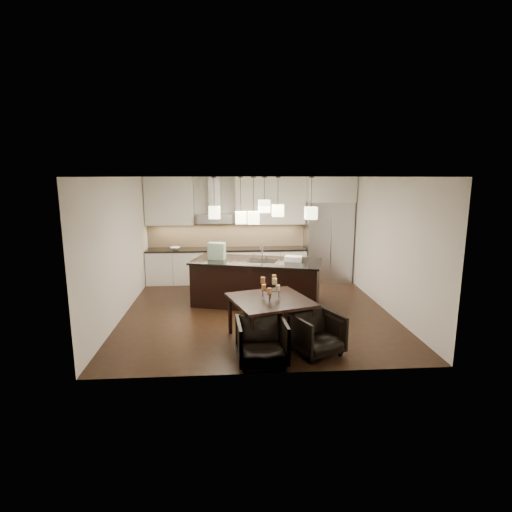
{
  "coord_description": "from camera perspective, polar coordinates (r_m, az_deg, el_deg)",
  "views": [
    {
      "loc": [
        -0.6,
        -8.07,
        2.81
      ],
      "look_at": [
        0.0,
        0.2,
        1.15
      ],
      "focal_mm": 28.0,
      "sensor_mm": 36.0,
      "label": 1
    }
  ],
  "objects": [
    {
      "name": "hood_chimney",
      "position": [
        10.68,
        -5.95,
        8.63
      ],
      "size": [
        0.3,
        0.28,
        0.96
      ],
      "primitive_type": "cube",
      "color": "#B7B7BA",
      "rests_on": "hood_canopy"
    },
    {
      "name": "wall_left",
      "position": [
        8.47,
        -18.86,
        1.13
      ],
      "size": [
        0.02,
        5.5,
        2.8
      ],
      "primitive_type": "cube",
      "color": "silver",
      "rests_on": "ground"
    },
    {
      "name": "tote_bag",
      "position": [
        8.88,
        -5.62,
        0.72
      ],
      "size": [
        0.41,
        0.29,
        0.37
      ],
      "primitive_type": "cube",
      "rotation": [
        0.0,
        0.0,
        -0.28
      ],
      "color": "#216943",
      "rests_on": "island_top"
    },
    {
      "name": "hood_canopy",
      "position": [
        10.61,
        -5.91,
        5.36
      ],
      "size": [
        0.9,
        0.52,
        0.24
      ],
      "primitive_type": "cube",
      "color": "#B7B7BA",
      "rests_on": "wall_back"
    },
    {
      "name": "candle_b",
      "position": [
        6.89,
        1.12,
        -4.5
      ],
      "size": [
        0.1,
        0.1,
        0.1
      ],
      "primitive_type": "cylinder",
      "rotation": [
        0.0,
        0.0,
        0.31
      ],
      "color": "#D27939",
      "rests_on": "candelabra"
    },
    {
      "name": "upper_cab_left",
      "position": [
        10.76,
        -12.27,
        7.68
      ],
      "size": [
        1.25,
        0.35,
        1.25
      ],
      "primitive_type": "cube",
      "color": "silver",
      "rests_on": "wall_back"
    },
    {
      "name": "pendant_c",
      "position": [
        8.48,
        1.18,
        7.12
      ],
      "size": [
        0.24,
        0.24,
        0.26
      ],
      "primitive_type": "cube",
      "color": "beige",
      "rests_on": "ceiling"
    },
    {
      "name": "food_container",
      "position": [
        8.7,
        5.37,
        -0.37
      ],
      "size": [
        0.43,
        0.35,
        0.11
      ],
      "primitive_type": "cube",
      "rotation": [
        0.0,
        0.0,
        -0.28
      ],
      "color": "silver",
      "rests_on": "island_top"
    },
    {
      "name": "backsplash",
      "position": [
        10.91,
        -4.24,
        2.99
      ],
      "size": [
        4.21,
        0.02,
        0.63
      ],
      "primitive_type": "cube",
      "color": "beige",
      "rests_on": "countertop"
    },
    {
      "name": "wall_front",
      "position": [
        5.53,
        2.22,
        -3.47
      ],
      "size": [
        5.5,
        0.02,
        2.8
      ],
      "primitive_type": "cube",
      "color": "silver",
      "rests_on": "ground"
    },
    {
      "name": "refrigerator",
      "position": [
        10.93,
        10.22,
        2.01
      ],
      "size": [
        1.2,
        0.72,
        2.15
      ],
      "primitive_type": "cube",
      "color": "#B7B7BA",
      "rests_on": "floor"
    },
    {
      "name": "wall_back",
      "position": [
        10.94,
        -0.97,
        3.91
      ],
      "size": [
        5.5,
        0.02,
        2.8
      ],
      "primitive_type": "cube",
      "color": "silver",
      "rests_on": "ground"
    },
    {
      "name": "pendant_b",
      "position": [
        8.9,
        -2.18,
        5.51
      ],
      "size": [
        0.24,
        0.24,
        0.26
      ],
      "primitive_type": "cube",
      "color": "beige",
      "rests_on": "ceiling"
    },
    {
      "name": "pendant_f",
      "position": [
        8.43,
        -0.36,
        5.49
      ],
      "size": [
        0.24,
        0.24,
        0.26
      ],
      "primitive_type": "cube",
      "color": "beige",
      "rests_on": "ceiling"
    },
    {
      "name": "armchair_left",
      "position": [
        6.18,
        0.82,
        -12.13
      ],
      "size": [
        0.78,
        0.8,
        0.7
      ],
      "primitive_type": "imported",
      "rotation": [
        0.0,
        0.0,
        0.05
      ],
      "color": "black",
      "rests_on": "floor"
    },
    {
      "name": "lower_cabinets",
      "position": [
        10.76,
        -4.18,
        -1.43
      ],
      "size": [
        4.21,
        0.62,
        0.88
      ],
      "primitive_type": "cube",
      "color": "silver",
      "rests_on": "floor"
    },
    {
      "name": "countertop",
      "position": [
        10.67,
        -4.21,
        0.98
      ],
      "size": [
        4.21,
        0.66,
        0.04
      ],
      "primitive_type": "cube",
      "color": "black",
      "rests_on": "lower_cabinets"
    },
    {
      "name": "faucet",
      "position": [
        8.79,
        0.89,
        0.8
      ],
      "size": [
        0.18,
        0.28,
        0.41
      ],
      "primitive_type": null,
      "rotation": [
        0.0,
        0.0,
        -0.28
      ],
      "color": "silver",
      "rests_on": "island_top"
    },
    {
      "name": "candle_e",
      "position": [
        6.74,
        0.99,
        -3.45
      ],
      "size": [
        0.1,
        0.1,
        0.1
      ],
      "primitive_type": "cylinder",
      "rotation": [
        0.0,
        0.0,
        0.31
      ],
      "color": "#A96234",
      "rests_on": "candelabra"
    },
    {
      "name": "pendant_e",
      "position": [
        8.66,
        7.85,
        6.1
      ],
      "size": [
        0.24,
        0.24,
        0.26
      ],
      "primitive_type": "cube",
      "color": "beige",
      "rests_on": "ceiling"
    },
    {
      "name": "pendant_d",
      "position": [
        8.82,
        3.13,
        6.51
      ],
      "size": [
        0.24,
        0.24,
        0.26
      ],
      "primitive_type": "cube",
      "color": "beige",
      "rests_on": "ceiling"
    },
    {
      "name": "wall_right",
      "position": [
        8.85,
        18.22,
        1.59
      ],
      "size": [
        0.02,
        5.5,
        2.8
      ],
      "primitive_type": "cube",
      "color": "silver",
      "rests_on": "ground"
    },
    {
      "name": "candle_f",
      "position": [
        6.67,
        2.68,
        -3.63
      ],
      "size": [
        0.1,
        0.1,
        0.1
      ],
      "primitive_type": "cylinder",
      "rotation": [
        0.0,
        0.0,
        0.31
      ],
      "color": "#D7C585",
      "rests_on": "candelabra"
    },
    {
      "name": "island_body",
      "position": [
        8.87,
        0.05,
        -3.93
      ],
      "size": [
        2.91,
        1.79,
        0.96
      ],
      "primitive_type": "cube",
      "rotation": [
        0.0,
        0.0,
        -0.28
      ],
      "color": "black",
      "rests_on": "floor"
    },
    {
      "name": "armchair_right",
      "position": [
        6.59,
        8.67,
        -10.89
      ],
      "size": [
        0.95,
        0.96,
        0.67
      ],
      "primitive_type": "imported",
      "rotation": [
        0.0,
        0.0,
        0.42
      ],
      "color": "black",
      "rests_on": "floor"
    },
    {
      "name": "floor",
      "position": [
        8.57,
        0.1,
        -7.89
      ],
      "size": [
        5.5,
        5.5,
        0.02
      ],
      "primitive_type": "cube",
      "color": "black",
      "rests_on": "ground"
    },
    {
      "name": "fridge_panel",
      "position": [
        10.8,
        10.48,
        9.36
      ],
      "size": [
        1.26,
        0.72,
        0.65
      ],
      "primitive_type": "cube",
      "color": "silver",
      "rests_on": "refrigerator"
    },
    {
      "name": "candelabra",
      "position": [
        6.8,
        2.06,
        -4.35
      ],
      "size": [
        0.45,
        0.45,
        0.44
      ],
      "primitive_type": null,
      "rotation": [
        0.0,
        0.0,
        0.31
      ],
      "color": "black",
      "rests_on": "dining_table"
    },
    {
      "name": "island_top",
      "position": [
        8.75,
        0.05,
        -0.77
      ],
      "size": [
        3.02,
        1.9,
        0.04
      ],
      "primitive_type": "cube",
      "rotation": [
        0.0,
        0.0,
        -0.28
      ],
      "color": "black",
      "rests_on": "island_body"
    },
    {
      "name": "candle_d",
      "position": [
        6.9,
        2.61,
        -3.12
      ],
      "size": [
        0.1,
        0.1,
        0.1
      ],
      "primitive_type": "cylinder",
      "rotation": [
        0.0,
        0.0,
        0.31
      ],
      "color": "#D27939",
      "rests_on": "candelabra"
    },
    {
      "name": "upper_cab_right",
      "position": [
        10.72,
        2.05,
        7.92
      ],
      "size": [
        1.85,
        0.35,
        1.25
      ],
      "primitive_type": "cube",
      "color": "silver",
      "rests_on": "wall_back"
    },
    {
      "name": "candle_a",
      "position": [
        6.87,
        3.14,
        -4.57
      ],
      "size": [
        0.1,
        0.1,
        0.1
      ],
      "primitive_type": "cylinder",
      "rotation": [
        0.0,
        0.0,
        0.31
      ],
      "color": "#D7C585",
      "rests_on": "candelabra"
    },
    {
      "name": "pendant_a",
      "position": [
        8.6,
        -5.95,
        6.2
      ],
      "size": [
        0.24,
        0.24,
        0.26
      ],
      "primitive_type": "cube",
      "color": "beige",
      "rests_on": "ceiling"
    },
    {
      "name": "ceiling",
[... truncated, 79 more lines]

